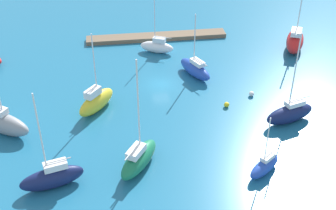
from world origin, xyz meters
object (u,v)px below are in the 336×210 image
(sailboat_blue_far_north, at_px, (265,166))
(mooring_buoy_white, at_px, (252,94))
(sailboat_navy_mid_basin, at_px, (52,177))
(sailboat_yellow_west_end, at_px, (96,101))
(sailboat_navy_lone_south, at_px, (290,113))
(sailboat_green_far_south, at_px, (139,158))
(sailboat_white_center_basin, at_px, (157,46))
(mooring_buoy_yellow, at_px, (227,105))
(sailboat_red_outer_mooring, at_px, (295,40))
(sailboat_gray_inner_mooring, at_px, (3,122))
(sailboat_blue_lone_north, at_px, (195,69))
(pier_dock, at_px, (157,37))

(sailboat_blue_far_north, height_order, mooring_buoy_white, sailboat_blue_far_north)
(sailboat_navy_mid_basin, bearing_deg, sailboat_yellow_west_end, -123.30)
(sailboat_navy_lone_south, bearing_deg, sailboat_green_far_south, 0.71)
(sailboat_white_center_basin, bearing_deg, mooring_buoy_yellow, 136.69)
(sailboat_navy_lone_south, distance_m, sailboat_red_outer_mooring, 21.77)
(sailboat_red_outer_mooring, bearing_deg, sailboat_white_center_basin, 109.74)
(sailboat_gray_inner_mooring, height_order, mooring_buoy_yellow, sailboat_gray_inner_mooring)
(sailboat_green_far_south, bearing_deg, sailboat_navy_mid_basin, 134.16)
(sailboat_green_far_south, height_order, sailboat_blue_lone_north, sailboat_green_far_south)
(sailboat_navy_lone_south, bearing_deg, pier_dock, -79.42)
(sailboat_red_outer_mooring, bearing_deg, mooring_buoy_white, 164.41)
(pier_dock, height_order, sailboat_white_center_basin, sailboat_white_center_basin)
(sailboat_navy_lone_south, bearing_deg, sailboat_blue_lone_north, -70.69)
(sailboat_navy_lone_south, distance_m, sailboat_blue_lone_north, 16.77)
(sailboat_yellow_west_end, bearing_deg, sailboat_gray_inner_mooring, 145.33)
(pier_dock, relative_size, mooring_buoy_yellow, 33.21)
(sailboat_yellow_west_end, height_order, mooring_buoy_yellow, sailboat_yellow_west_end)
(sailboat_green_far_south, bearing_deg, sailboat_navy_lone_south, -39.42)
(sailboat_red_outer_mooring, bearing_deg, sailboat_green_far_south, 157.64)
(sailboat_blue_far_north, bearing_deg, sailboat_navy_mid_basin, -39.91)
(sailboat_white_center_basin, distance_m, sailboat_red_outer_mooring, 23.12)
(sailboat_navy_mid_basin, relative_size, sailboat_red_outer_mooring, 0.99)
(sailboat_blue_far_north, height_order, sailboat_yellow_west_end, sailboat_yellow_west_end)
(sailboat_blue_far_north, relative_size, sailboat_blue_lone_north, 0.78)
(sailboat_blue_lone_north, distance_m, mooring_buoy_white, 9.71)
(sailboat_navy_lone_south, distance_m, sailboat_yellow_west_end, 25.48)
(sailboat_red_outer_mooring, bearing_deg, sailboat_gray_inner_mooring, 136.09)
(sailboat_navy_lone_south, relative_size, sailboat_navy_mid_basin, 1.05)
(sailboat_yellow_west_end, xyz_separation_m, sailboat_navy_mid_basin, (4.73, 14.22, -0.11))
(sailboat_blue_far_north, relative_size, sailboat_green_far_south, 0.56)
(sailboat_gray_inner_mooring, relative_size, mooring_buoy_white, 15.81)
(pier_dock, xyz_separation_m, mooring_buoy_white, (-11.15, 20.70, 0.02))
(pier_dock, distance_m, sailboat_blue_lone_north, 14.55)
(sailboat_blue_lone_north, height_order, mooring_buoy_yellow, sailboat_blue_lone_north)
(pier_dock, distance_m, sailboat_white_center_basin, 5.41)
(sailboat_gray_inner_mooring, xyz_separation_m, mooring_buoy_white, (-33.30, -4.09, -1.18))
(sailboat_green_far_south, bearing_deg, sailboat_yellow_west_end, 53.88)
(sailboat_gray_inner_mooring, bearing_deg, sailboat_blue_lone_north, 56.15)
(pier_dock, height_order, sailboat_blue_lone_north, sailboat_blue_lone_north)
(pier_dock, relative_size, sailboat_white_center_basin, 2.42)
(sailboat_blue_lone_north, bearing_deg, sailboat_white_center_basin, 3.86)
(sailboat_blue_lone_north, bearing_deg, sailboat_navy_lone_south, -169.57)
(sailboat_green_far_south, xyz_separation_m, mooring_buoy_yellow, (-12.88, -10.79, -0.98))
(pier_dock, xyz_separation_m, sailboat_gray_inner_mooring, (22.15, 24.80, 1.20))
(sailboat_gray_inner_mooring, height_order, sailboat_red_outer_mooring, sailboat_red_outer_mooring)
(sailboat_blue_lone_north, height_order, mooring_buoy_white, sailboat_blue_lone_north)
(pier_dock, relative_size, sailboat_yellow_west_end, 2.21)
(pier_dock, relative_size, mooring_buoy_white, 32.94)
(pier_dock, relative_size, sailboat_blue_far_north, 3.22)
(sailboat_navy_mid_basin, height_order, mooring_buoy_white, sailboat_navy_mid_basin)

